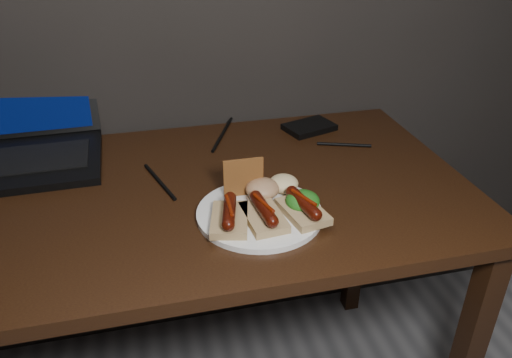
{
  "coord_description": "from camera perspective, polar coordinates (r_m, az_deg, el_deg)",
  "views": [
    {
      "loc": [
        -0.01,
        0.42,
        1.32
      ],
      "look_at": [
        0.2,
        1.27,
        0.82
      ],
      "focal_mm": 35.0,
      "sensor_mm": 36.0,
      "label": 1
    }
  ],
  "objects": [
    {
      "name": "hard_drive",
      "position": [
        1.41,
        6.11,
        5.92
      ],
      "size": [
        0.15,
        0.12,
        0.02
      ],
      "primitive_type": "cube",
      "rotation": [
        0.0,
        0.0,
        0.3
      ],
      "color": "black",
      "rests_on": "desk"
    },
    {
      "name": "coleslaw_mound",
      "position": [
        1.08,
        3.17,
        -0.51
      ],
      "size": [
        0.06,
        0.06,
        0.04
      ],
      "primitive_type": "ellipsoid",
      "color": "beige",
      "rests_on": "plate"
    },
    {
      "name": "plate",
      "position": [
        1.02,
        0.39,
        -3.95
      ],
      "size": [
        0.31,
        0.31,
        0.01
      ],
      "primitive_type": "cylinder",
      "rotation": [
        0.0,
        0.0,
        0.22
      ],
      "color": "white",
      "rests_on": "desk"
    },
    {
      "name": "crispbread",
      "position": [
        1.05,
        -1.45,
        0.2
      ],
      "size": [
        0.09,
        0.01,
        0.08
      ],
      "primitive_type": "cube",
      "color": "#985C29",
      "rests_on": "plate"
    },
    {
      "name": "desk_cables",
      "position": [
        1.24,
        -10.41,
        2.08
      ],
      "size": [
        1.04,
        0.41,
        0.01
      ],
      "color": "black",
      "rests_on": "desk"
    },
    {
      "name": "salad_greens",
      "position": [
        1.01,
        5.35,
        -2.52
      ],
      "size": [
        0.07,
        0.07,
        0.04
      ],
      "primitive_type": "ellipsoid",
      "color": "#105012",
      "rests_on": "plate"
    },
    {
      "name": "desk",
      "position": [
        1.16,
        -10.78,
        -5.37
      ],
      "size": [
        1.4,
        0.7,
        0.75
      ],
      "color": "black",
      "rests_on": "ground"
    },
    {
      "name": "laptop",
      "position": [
        1.37,
        -25.55,
        4.29
      ],
      "size": [
        0.39,
        0.38,
        0.25
      ],
      "color": "black",
      "rests_on": "desk"
    },
    {
      "name": "bread_sausage_center",
      "position": [
        0.98,
        0.88,
        -3.96
      ],
      "size": [
        0.08,
        0.12,
        0.04
      ],
      "color": "tan",
      "rests_on": "plate"
    },
    {
      "name": "salsa_mound",
      "position": [
        1.05,
        0.74,
        -1.1
      ],
      "size": [
        0.07,
        0.07,
        0.04
      ],
      "primitive_type": "ellipsoid",
      "color": "maroon",
      "rests_on": "plate"
    },
    {
      "name": "bread_sausage_right",
      "position": [
        1.0,
        5.41,
        -3.28
      ],
      "size": [
        0.09,
        0.13,
        0.04
      ],
      "color": "tan",
      "rests_on": "plate"
    },
    {
      "name": "bread_sausage_left",
      "position": [
        0.97,
        -3.06,
        -4.22
      ],
      "size": [
        0.09,
        0.13,
        0.04
      ],
      "color": "tan",
      "rests_on": "plate"
    }
  ]
}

